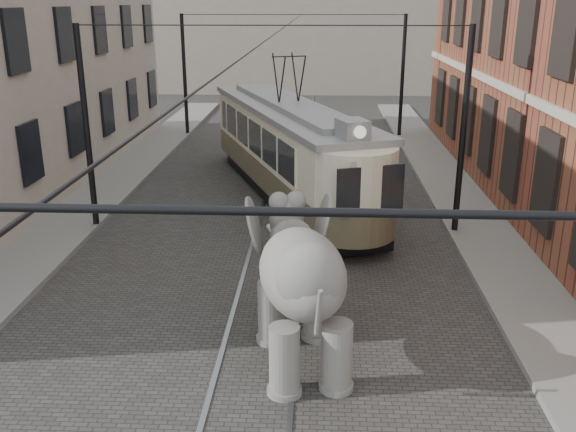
# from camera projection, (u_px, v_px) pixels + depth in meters

# --- Properties ---
(ground) EXTENTS (120.00, 120.00, 0.00)m
(ground) POSITION_uv_depth(u_px,v_px,m) (262.00, 329.00, 13.42)
(ground) COLOR #3A3835
(tram_rails) EXTENTS (1.54, 80.00, 0.02)m
(tram_rails) POSITION_uv_depth(u_px,v_px,m) (262.00, 328.00, 13.42)
(tram_rails) COLOR slate
(tram_rails) RESTS_ON ground
(sidewalk_right) EXTENTS (2.00, 60.00, 0.15)m
(sidewalk_right) POSITION_uv_depth(u_px,v_px,m) (551.00, 332.00, 13.12)
(sidewalk_right) COLOR slate
(sidewalk_right) RESTS_ON ground
(catenary) EXTENTS (11.00, 30.20, 6.00)m
(catenary) POSITION_uv_depth(u_px,v_px,m) (270.00, 140.00, 17.19)
(catenary) COLOR black
(catenary) RESTS_ON ground
(tram) EXTENTS (6.68, 12.40, 4.88)m
(tram) POSITION_uv_depth(u_px,v_px,m) (289.00, 128.00, 21.78)
(tram) COLOR beige
(tram) RESTS_ON ground
(elephant) EXTENTS (3.51, 5.18, 2.91)m
(elephant) POSITION_uv_depth(u_px,v_px,m) (302.00, 294.00, 11.68)
(elephant) COLOR slate
(elephant) RESTS_ON ground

